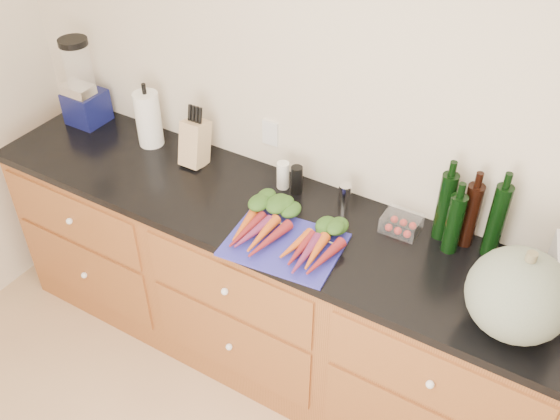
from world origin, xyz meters
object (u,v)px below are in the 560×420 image
Objects in this scene: blender_appliance at (82,87)px; squash at (519,295)px; cutting_board at (284,245)px; carrots at (291,231)px; knife_block at (195,143)px; tomato_box at (401,224)px; paper_towel at (148,119)px.

squash is at bearing -7.06° from blender_appliance.
cutting_board is 0.06m from carrots.
knife_block is at bearing 170.37° from squash.
blender_appliance is 0.72m from knife_block.
blender_appliance reaches higher than tomato_box.
knife_block is 1.41× the size of tomato_box.
paper_towel is at bearing 171.27° from squash.
blender_appliance is at bearing 169.07° from carrots.
cutting_board is 0.90m from squash.
knife_block is at bearing -1.41° from blender_appliance.
squash is 0.78× the size of blender_appliance.
tomato_box is at bearing 150.71° from squash.
carrots reaches higher than cutting_board.
paper_towel is (-0.95, 0.27, 0.10)m from carrots.
blender_appliance is (-1.37, 0.27, 0.16)m from carrots.
carrots is at bearing -10.93° from blender_appliance.
paper_towel is (-1.84, 0.28, -0.02)m from squash.
cutting_board is 1.42m from blender_appliance.
blender_appliance is (-2.26, 0.28, 0.04)m from squash.
blender_appliance is 2.97× the size of tomato_box.
squash is 2.30× the size of tomato_box.
carrots is 1.03× the size of blender_appliance.
tomato_box is (1.74, 0.01, -0.16)m from blender_appliance.
cutting_board is at bearing -177.53° from squash.
blender_appliance is 0.42m from paper_towel.
squash is at bearing 2.47° from cutting_board.
paper_towel reaches higher than tomato_box.
carrots is 0.99m from paper_towel.
squash reaches higher than carrots.
squash is at bearing -0.92° from carrots.
blender_appliance reaches higher than paper_towel.
cutting_board is 2.97× the size of tomato_box.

